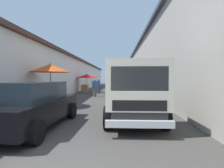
# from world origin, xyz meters

# --- Properties ---
(ground) EXTENTS (90.00, 90.00, 0.00)m
(ground) POSITION_xyz_m (13.50, 0.00, 0.00)
(ground) COLOR #3D3A38
(building_left_whitewash) EXTENTS (49.80, 7.50, 3.88)m
(building_left_whitewash) POSITION_xyz_m (15.75, 7.09, 1.95)
(building_left_whitewash) COLOR silver
(building_left_whitewash) RESTS_ON ground
(building_right_concrete) EXTENTS (49.80, 7.50, 5.86)m
(building_right_concrete) POSITION_xyz_m (15.75, -7.09, 2.94)
(building_right_concrete) COLOR #A39E93
(building_right_concrete) RESTS_ON ground
(fruit_stall_near_left) EXTENTS (2.13, 2.13, 2.39)m
(fruit_stall_near_left) POSITION_xyz_m (6.70, 2.49, 1.72)
(fruit_stall_near_left) COLOR #9E9EA3
(fruit_stall_near_left) RESTS_ON ground
(fruit_stall_far_left) EXTENTS (2.14, 2.14, 2.38)m
(fruit_stall_far_left) POSITION_xyz_m (18.89, -2.66, 1.75)
(fruit_stall_far_left) COLOR #9E9EA3
(fruit_stall_far_left) RESTS_ON ground
(fruit_stall_near_right) EXTENTS (2.44, 2.44, 2.10)m
(fruit_stall_near_right) POSITION_xyz_m (16.50, 2.55, 1.59)
(fruit_stall_near_right) COLOR #9E9EA3
(fruit_stall_near_right) RESTS_ON ground
(hatchback_car) EXTENTS (3.97, 2.04, 1.45)m
(hatchback_car) POSITION_xyz_m (2.96, 1.62, 0.74)
(hatchback_car) COLOR black
(hatchback_car) RESTS_ON ground
(delivery_truck) EXTENTS (4.92, 1.97, 2.08)m
(delivery_truck) POSITION_xyz_m (3.59, -1.65, 1.04)
(delivery_truck) COLOR black
(delivery_truck) RESTS_ON ground
(vendor_by_crates) EXTENTS (0.63, 0.27, 1.57)m
(vendor_by_crates) POSITION_xyz_m (14.46, 0.90, 0.90)
(vendor_by_crates) COLOR navy
(vendor_by_crates) RESTS_ON ground
(vendor_in_shade) EXTENTS (0.49, 0.44, 1.54)m
(vendor_in_shade) POSITION_xyz_m (11.83, 0.91, 0.88)
(vendor_in_shade) COLOR #665B4C
(vendor_in_shade) RESTS_ON ground
(parked_scooter) EXTENTS (1.69, 0.33, 1.14)m
(parked_scooter) POSITION_xyz_m (9.74, 3.05, 0.45)
(parked_scooter) COLOR black
(parked_scooter) RESTS_ON ground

